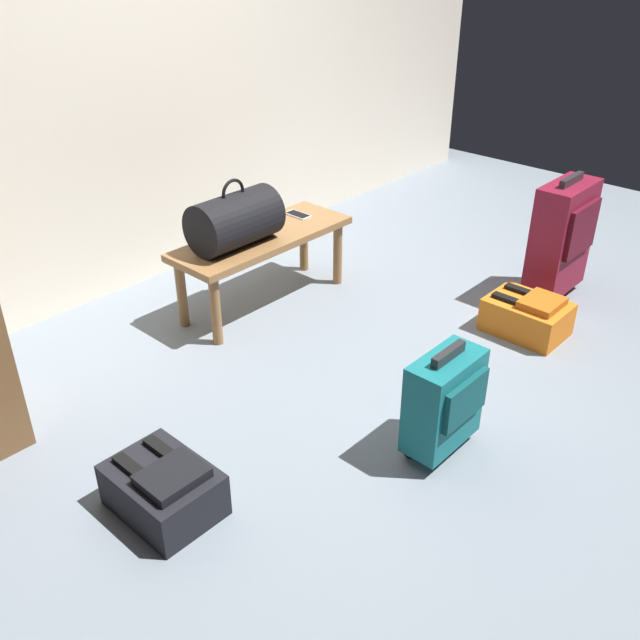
{
  "coord_description": "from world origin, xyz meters",
  "views": [
    {
      "loc": [
        -2.07,
        -1.59,
        1.79
      ],
      "look_at": [
        -0.1,
        0.21,
        0.25
      ],
      "focal_mm": 39.08,
      "sensor_mm": 36.0,
      "label": 1
    }
  ],
  "objects_px": {
    "duffel_bag_black": "(235,220)",
    "cell_phone": "(298,215)",
    "suitcase_small_teal": "(444,400)",
    "backpack_dark": "(164,488)",
    "suitcase_upright_burgundy": "(562,237)",
    "backpack_orange": "(527,316)",
    "bench": "(263,246)"
  },
  "relations": [
    {
      "from": "backpack_orange",
      "to": "suitcase_upright_burgundy",
      "type": "bearing_deg",
      "value": 10.39
    },
    {
      "from": "cell_phone",
      "to": "backpack_orange",
      "type": "relative_size",
      "value": 0.38
    },
    {
      "from": "duffel_bag_black",
      "to": "suitcase_small_teal",
      "type": "bearing_deg",
      "value": -98.36
    },
    {
      "from": "suitcase_upright_burgundy",
      "to": "backpack_orange",
      "type": "bearing_deg",
      "value": -169.61
    },
    {
      "from": "duffel_bag_black",
      "to": "suitcase_upright_burgundy",
      "type": "xyz_separation_m",
      "value": [
        1.29,
        -1.1,
        -0.18
      ]
    },
    {
      "from": "suitcase_small_teal",
      "to": "backpack_dark",
      "type": "bearing_deg",
      "value": 149.63
    },
    {
      "from": "backpack_orange",
      "to": "suitcase_small_teal",
      "type": "bearing_deg",
      "value": -169.68
    },
    {
      "from": "suitcase_small_teal",
      "to": "suitcase_upright_burgundy",
      "type": "bearing_deg",
      "value": 10.34
    },
    {
      "from": "cell_phone",
      "to": "suitcase_small_teal",
      "type": "xyz_separation_m",
      "value": [
        -0.69,
        -1.42,
        -0.16
      ]
    },
    {
      "from": "suitcase_upright_burgundy",
      "to": "backpack_orange",
      "type": "relative_size",
      "value": 1.78
    },
    {
      "from": "duffel_bag_black",
      "to": "cell_phone",
      "type": "height_order",
      "value": "duffel_bag_black"
    },
    {
      "from": "duffel_bag_black",
      "to": "backpack_dark",
      "type": "xyz_separation_m",
      "value": [
        -1.1,
        -0.84,
        -0.43
      ]
    },
    {
      "from": "bench",
      "to": "suitcase_small_teal",
      "type": "bearing_deg",
      "value": -105.38
    },
    {
      "from": "cell_phone",
      "to": "backpack_orange",
      "type": "height_order",
      "value": "cell_phone"
    },
    {
      "from": "bench",
      "to": "backpack_orange",
      "type": "bearing_deg",
      "value": -60.76
    },
    {
      "from": "backpack_dark",
      "to": "backpack_orange",
      "type": "xyz_separation_m",
      "value": [
        1.94,
        -0.34,
        0.0
      ]
    },
    {
      "from": "duffel_bag_black",
      "to": "suitcase_small_teal",
      "type": "xyz_separation_m",
      "value": [
        -0.2,
        -1.37,
        -0.29
      ]
    },
    {
      "from": "duffel_bag_black",
      "to": "backpack_orange",
      "type": "xyz_separation_m",
      "value": [
        0.84,
        -1.18,
        -0.43
      ]
    },
    {
      "from": "suitcase_small_teal",
      "to": "backpack_dark",
      "type": "distance_m",
      "value": 1.06
    },
    {
      "from": "duffel_bag_black",
      "to": "backpack_dark",
      "type": "distance_m",
      "value": 1.45
    },
    {
      "from": "duffel_bag_black",
      "to": "suitcase_upright_burgundy",
      "type": "relative_size",
      "value": 0.65
    },
    {
      "from": "suitcase_upright_burgundy",
      "to": "bench",
      "type": "bearing_deg",
      "value": 135.44
    },
    {
      "from": "bench",
      "to": "backpack_dark",
      "type": "distance_m",
      "value": 1.55
    },
    {
      "from": "bench",
      "to": "suitcase_small_teal",
      "type": "relative_size",
      "value": 2.17
    },
    {
      "from": "bench",
      "to": "backpack_orange",
      "type": "xyz_separation_m",
      "value": [
        0.66,
        -1.18,
        -0.24
      ]
    },
    {
      "from": "cell_phone",
      "to": "suitcase_small_teal",
      "type": "distance_m",
      "value": 1.59
    },
    {
      "from": "suitcase_upright_burgundy",
      "to": "backpack_orange",
      "type": "distance_m",
      "value": 0.53
    },
    {
      "from": "bench",
      "to": "backpack_dark",
      "type": "height_order",
      "value": "bench"
    },
    {
      "from": "bench",
      "to": "backpack_orange",
      "type": "height_order",
      "value": "bench"
    },
    {
      "from": "bench",
      "to": "backpack_dark",
      "type": "xyz_separation_m",
      "value": [
        -1.28,
        -0.84,
        -0.24
      ]
    },
    {
      "from": "cell_phone",
      "to": "backpack_dark",
      "type": "distance_m",
      "value": 1.85
    },
    {
      "from": "duffel_bag_black",
      "to": "suitcase_small_teal",
      "type": "relative_size",
      "value": 0.96
    }
  ]
}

